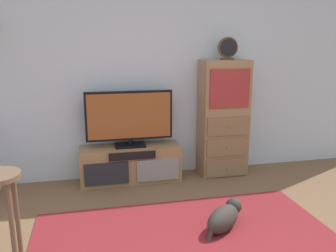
{
  "coord_description": "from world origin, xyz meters",
  "views": [
    {
      "loc": [
        -0.75,
        -1.83,
        1.63
      ],
      "look_at": [
        0.03,
        1.63,
        0.8
      ],
      "focal_mm": 37.61,
      "sensor_mm": 36.0,
      "label": 1
    }
  ],
  "objects": [
    {
      "name": "television",
      "position": [
        -0.3,
        2.22,
        0.79
      ],
      "size": [
        1.02,
        0.22,
        0.67
      ],
      "color": "black",
      "rests_on": "media_console"
    },
    {
      "name": "media_console",
      "position": [
        -0.3,
        2.19,
        0.22
      ],
      "size": [
        1.19,
        0.38,
        0.43
      ],
      "color": "#997047",
      "rests_on": "ground_plane"
    },
    {
      "name": "back_wall",
      "position": [
        0.0,
        2.46,
        1.35
      ],
      "size": [
        6.4,
        0.12,
        2.7
      ],
      "primitive_type": "cube",
      "color": "silver",
      "rests_on": "ground_plane"
    },
    {
      "name": "area_rug",
      "position": [
        0.0,
        0.6,
        0.01
      ],
      "size": [
        2.6,
        1.8,
        0.01
      ],
      "primitive_type": "cube",
      "color": "maroon",
      "rests_on": "ground_plane"
    },
    {
      "name": "desk_clock",
      "position": [
        0.89,
        2.19,
        1.57
      ],
      "size": [
        0.24,
        0.08,
        0.27
      ],
      "color": "#4C3823",
      "rests_on": "side_cabinet"
    },
    {
      "name": "side_cabinet",
      "position": [
        0.87,
        2.2,
        0.72
      ],
      "size": [
        0.58,
        0.38,
        1.44
      ],
      "color": "#93704C",
      "rests_on": "ground_plane"
    },
    {
      "name": "dog",
      "position": [
        0.38,
        0.87,
        0.12
      ],
      "size": [
        0.47,
        0.44,
        0.23
      ],
      "color": "#332D28",
      "rests_on": "ground_plane"
    }
  ]
}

